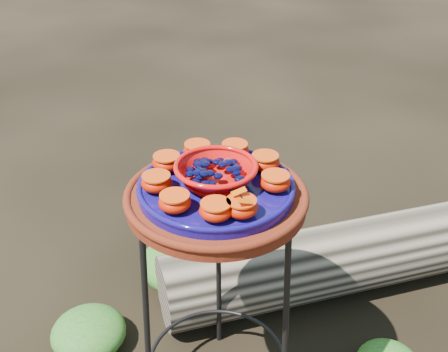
{
  "coord_description": "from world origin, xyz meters",
  "views": [
    {
      "loc": [
        0.03,
        -1.14,
        1.47
      ],
      "look_at": [
        0.02,
        0.0,
        0.78
      ],
      "focal_mm": 45.0,
      "sensor_mm": 36.0,
      "label": 1
    }
  ],
  "objects_px": {
    "terracotta_saucer": "(216,199)",
    "driftwood_log": "(350,256)",
    "plant_stand": "(217,310)",
    "cobalt_plate": "(216,189)",
    "red_bowl": "(216,175)"
  },
  "relations": [
    {
      "from": "cobalt_plate",
      "to": "red_bowl",
      "type": "relative_size",
      "value": 2.0
    },
    {
      "from": "driftwood_log",
      "to": "terracotta_saucer",
      "type": "bearing_deg",
      "value": -133.9
    },
    {
      "from": "red_bowl",
      "to": "terracotta_saucer",
      "type": "bearing_deg",
      "value": 0.0
    },
    {
      "from": "terracotta_saucer",
      "to": "cobalt_plate",
      "type": "relative_size",
      "value": 1.17
    },
    {
      "from": "cobalt_plate",
      "to": "driftwood_log",
      "type": "xyz_separation_m",
      "value": [
        0.49,
        0.5,
        -0.61
      ]
    },
    {
      "from": "plant_stand",
      "to": "cobalt_plate",
      "type": "relative_size",
      "value": 1.87
    },
    {
      "from": "terracotta_saucer",
      "to": "driftwood_log",
      "type": "distance_m",
      "value": 0.91
    },
    {
      "from": "red_bowl",
      "to": "driftwood_log",
      "type": "distance_m",
      "value": 0.96
    },
    {
      "from": "cobalt_plate",
      "to": "red_bowl",
      "type": "height_order",
      "value": "red_bowl"
    },
    {
      "from": "plant_stand",
      "to": "driftwood_log",
      "type": "relative_size",
      "value": 0.49
    },
    {
      "from": "plant_stand",
      "to": "driftwood_log",
      "type": "bearing_deg",
      "value": 46.1
    },
    {
      "from": "plant_stand",
      "to": "red_bowl",
      "type": "bearing_deg",
      "value": 0.0
    },
    {
      "from": "terracotta_saucer",
      "to": "red_bowl",
      "type": "distance_m",
      "value": 0.07
    },
    {
      "from": "plant_stand",
      "to": "driftwood_log",
      "type": "distance_m",
      "value": 0.73
    },
    {
      "from": "cobalt_plate",
      "to": "driftwood_log",
      "type": "bearing_deg",
      "value": 46.1
    }
  ]
}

